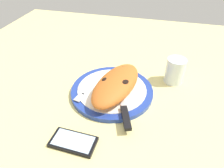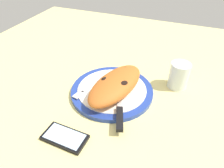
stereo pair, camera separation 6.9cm
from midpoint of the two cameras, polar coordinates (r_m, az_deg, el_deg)
ground_plane at (r=71.99cm, az=2.73°, el=-3.46°), size 150.00×150.00×3.00cm
plate at (r=70.45cm, az=2.79°, el=-2.01°), size 28.37×28.37×1.83cm
calzone at (r=67.06cm, az=3.99°, el=-0.24°), size 27.53×17.21×5.70cm
fork at (r=69.92cm, az=-4.28°, el=-1.21°), size 15.59×5.03×0.40cm
knife at (r=61.53cm, az=5.37°, el=-7.58°), size 22.29×9.45×1.20cm
smartphone at (r=57.81cm, az=-9.78°, el=-14.73°), size 6.92×12.51×1.16cm
water_glass at (r=76.22cm, az=20.70°, el=1.84°), size 6.78×6.78×9.47cm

